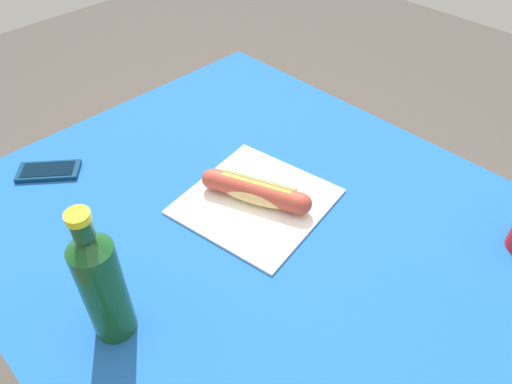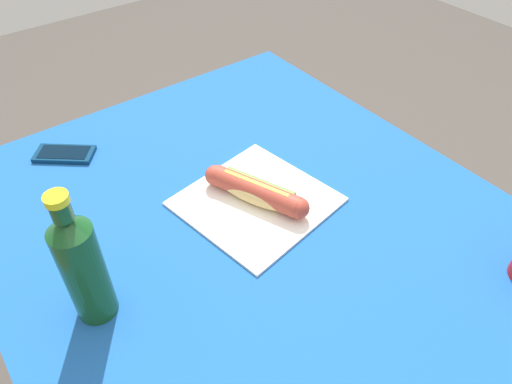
% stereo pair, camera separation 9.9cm
% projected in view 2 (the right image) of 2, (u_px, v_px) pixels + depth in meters
% --- Properties ---
extents(dining_table, '(1.14, 0.98, 0.73)m').
position_uv_depth(dining_table, '(252.00, 259.00, 1.06)').
color(dining_table, brown).
rests_on(dining_table, ground).
extents(paper_wrapper, '(0.32, 0.32, 0.01)m').
position_uv_depth(paper_wrapper, '(256.00, 201.00, 1.01)').
color(paper_wrapper, white).
rests_on(paper_wrapper, dining_table).
extents(hot_dog, '(0.23, 0.12, 0.05)m').
position_uv_depth(hot_dog, '(256.00, 191.00, 0.99)').
color(hot_dog, '#DBB26B').
rests_on(hot_dog, paper_wrapper).
extents(cell_phone, '(0.13, 0.14, 0.01)m').
position_uv_depth(cell_phone, '(64.00, 154.00, 1.13)').
color(cell_phone, '#0A2D4C').
rests_on(cell_phone, dining_table).
extents(soda_bottle, '(0.07, 0.07, 0.27)m').
position_uv_depth(soda_bottle, '(82.00, 266.00, 0.74)').
color(soda_bottle, '#14471E').
rests_on(soda_bottle, dining_table).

